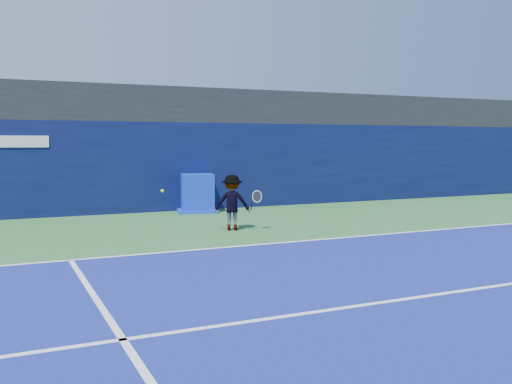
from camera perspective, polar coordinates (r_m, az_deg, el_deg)
ground at (r=10.90m, az=11.39°, el=-7.43°), size 80.00×80.00×0.00m
baseline at (r=13.39m, az=3.78°, el=-4.98°), size 24.00×0.10×0.01m
service_line at (r=9.41m, az=18.68°, el=-9.54°), size 24.00×0.10×0.01m
stadium_band at (r=21.09m, az=-7.36°, el=8.42°), size 36.00×3.00×1.20m
back_wall_assembly at (r=20.12m, az=-6.45°, el=2.61°), size 36.00×1.03×3.00m
equipment_cart at (r=19.21m, az=-5.91°, el=-0.25°), size 1.59×1.59×1.27m
tennis_player at (r=15.08m, az=-2.40°, el=-1.07°), size 1.27×0.87×1.47m
tennis_ball at (r=14.15m, az=-9.35°, el=0.13°), size 0.08×0.08×0.08m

